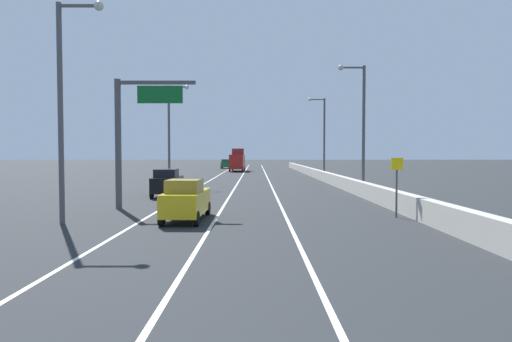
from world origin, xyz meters
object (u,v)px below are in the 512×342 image
at_px(lamp_post_left_near, 65,97).
at_px(lamp_post_right_second, 360,120).
at_px(speed_advisory_sign, 396,182).
at_px(car_yellow_1, 186,200).
at_px(lamp_post_right_third, 322,133).
at_px(car_black_2, 167,183).
at_px(overhead_sign_gantry, 130,127).
at_px(box_truck, 237,161).
at_px(car_green_0, 225,164).
at_px(lamp_post_left_mid, 171,128).

bearing_deg(lamp_post_left_near, lamp_post_right_second, 40.65).
bearing_deg(lamp_post_right_second, speed_advisory_sign, -94.86).
relative_size(speed_advisory_sign, car_yellow_1, 0.65).
height_order(lamp_post_right_third, car_black_2, lamp_post_right_third).
relative_size(speed_advisory_sign, car_black_2, 0.63).
distance_m(speed_advisory_sign, lamp_post_right_third, 33.05).
bearing_deg(lamp_post_right_third, lamp_post_right_second, -90.20).
distance_m(overhead_sign_gantry, box_truck, 54.71).
xyz_separation_m(overhead_sign_gantry, car_green_0, (0.79, 69.25, -3.75)).
xyz_separation_m(speed_advisory_sign, lamp_post_right_third, (1.13, 32.78, 4.03)).
xyz_separation_m(car_yellow_1, box_truck, (0.00, 58.93, 0.88)).
height_order(lamp_post_right_third, lamp_post_left_near, same).
bearing_deg(car_green_0, lamp_post_left_mid, -92.32).
bearing_deg(car_yellow_1, lamp_post_right_third, 71.09).
bearing_deg(lamp_post_right_third, box_truck, 114.59).
bearing_deg(lamp_post_left_mid, box_truck, 81.79).
distance_m(overhead_sign_gantry, car_black_2, 8.52).
xyz_separation_m(lamp_post_right_second, lamp_post_right_third, (0.07, 20.37, 0.00)).
bearing_deg(car_yellow_1, lamp_post_left_near, -168.74).
xyz_separation_m(overhead_sign_gantry, lamp_post_right_second, (15.36, 8.89, 1.06)).
distance_m(lamp_post_right_third, car_yellow_1, 35.94).
bearing_deg(car_green_0, lamp_post_right_third, -69.90).
xyz_separation_m(lamp_post_right_second, box_truck, (-11.47, 45.60, -3.91)).
bearing_deg(car_green_0, overhead_sign_gantry, -90.66).
relative_size(speed_advisory_sign, lamp_post_right_third, 0.30).
xyz_separation_m(speed_advisory_sign, lamp_post_right_second, (1.06, 12.41, 4.03)).
height_order(overhead_sign_gantry, speed_advisory_sign, overhead_sign_gantry).
height_order(speed_advisory_sign, lamp_post_right_second, lamp_post_right_second).
bearing_deg(lamp_post_right_third, car_black_2, -124.52).
relative_size(lamp_post_right_second, lamp_post_left_mid, 1.00).
bearing_deg(car_yellow_1, car_green_0, 92.40).
distance_m(overhead_sign_gantry, lamp_post_left_mid, 19.03).
distance_m(lamp_post_left_near, car_black_2, 14.10).
distance_m(lamp_post_left_near, car_yellow_1, 7.20).
relative_size(overhead_sign_gantry, lamp_post_right_second, 0.74).
bearing_deg(overhead_sign_gantry, car_green_0, 89.34).
xyz_separation_m(lamp_post_right_third, lamp_post_left_mid, (-16.67, -10.30, 0.00)).
bearing_deg(lamp_post_left_near, overhead_sign_gantry, 75.86).
bearing_deg(lamp_post_left_near, speed_advisory_sign, 7.15).
xyz_separation_m(speed_advisory_sign, box_truck, (-10.42, 58.01, 0.11)).
bearing_deg(box_truck, overhead_sign_gantry, -94.08).
bearing_deg(speed_advisory_sign, lamp_post_right_second, 85.14).
xyz_separation_m(overhead_sign_gantry, lamp_post_left_near, (-1.38, -5.48, 1.06)).
distance_m(car_yellow_1, box_truck, 58.94).
distance_m(lamp_post_left_near, lamp_post_left_mid, 24.45).
xyz_separation_m(speed_advisory_sign, lamp_post_left_near, (-15.68, -1.97, 4.03)).
relative_size(overhead_sign_gantry, car_black_2, 1.58).
bearing_deg(box_truck, speed_advisory_sign, -79.82).
bearing_deg(lamp_post_right_second, car_black_2, -175.20).
relative_size(car_yellow_1, car_black_2, 0.98).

